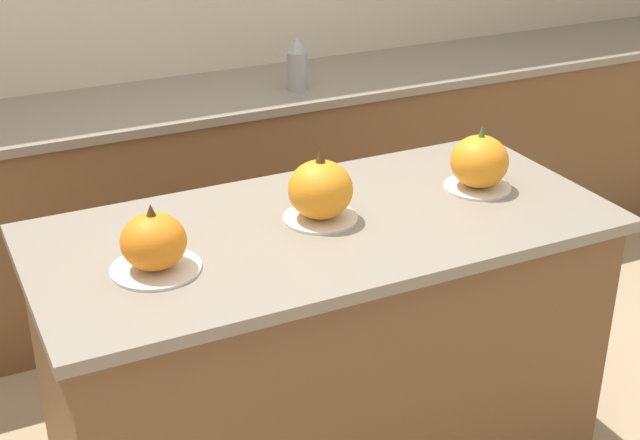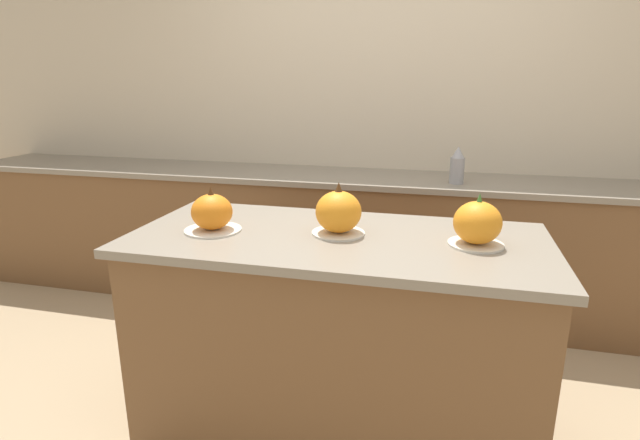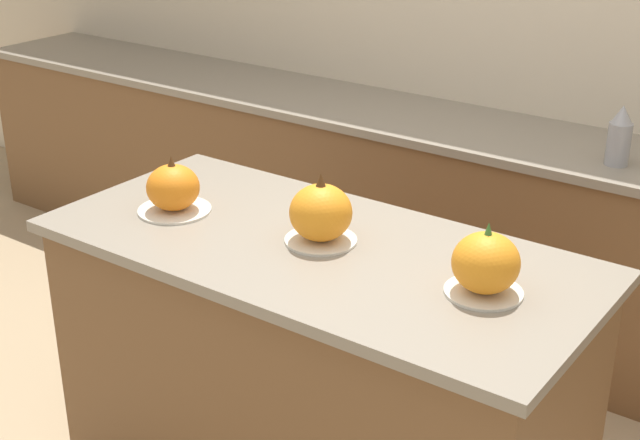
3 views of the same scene
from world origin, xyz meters
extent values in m
plane|color=tan|center=(0.00, 0.00, 0.00)|extent=(12.00, 12.00, 0.00)
cube|color=beige|center=(0.00, 1.64, 1.25)|extent=(8.00, 0.06, 2.50)
cube|color=brown|center=(0.00, 0.00, 0.44)|extent=(1.60, 0.71, 0.89)
cube|color=gray|center=(0.00, 0.00, 0.91)|extent=(1.66, 0.77, 0.03)
cube|color=brown|center=(0.00, 1.31, 0.44)|extent=(6.00, 0.56, 0.88)
cube|color=gray|center=(0.00, 1.31, 0.90)|extent=(6.00, 0.60, 0.03)
cylinder|color=silver|center=(-0.51, -0.06, 0.93)|extent=(0.23, 0.23, 0.01)
ellipsoid|color=orange|center=(-0.51, -0.06, 1.00)|extent=(0.17, 0.17, 0.15)
cone|color=#4C2D14|center=(-0.51, -0.06, 1.09)|extent=(0.03, 0.03, 0.03)
cylinder|color=silver|center=(0.00, 0.03, 0.93)|extent=(0.21, 0.21, 0.01)
ellipsoid|color=orange|center=(0.00, 0.03, 1.02)|extent=(0.18, 0.18, 0.17)
cone|color=#4C2D14|center=(0.00, 0.03, 1.12)|extent=(0.03, 0.03, 0.04)
cylinder|color=silver|center=(0.53, 0.01, 0.93)|extent=(0.21, 0.21, 0.01)
ellipsoid|color=orange|center=(0.53, 0.01, 1.01)|extent=(0.18, 0.18, 0.16)
cone|color=#38702D|center=(0.53, 0.01, 1.11)|extent=(0.02, 0.02, 0.04)
cylinder|color=#99999E|center=(0.47, 1.21, 0.99)|extent=(0.09, 0.09, 0.16)
cone|color=#99999E|center=(0.47, 1.21, 1.10)|extent=(0.08, 0.08, 0.07)
camera|label=1|loc=(-1.00, -2.03, 2.02)|focal=50.00mm
camera|label=2|loc=(0.40, -1.85, 1.53)|focal=28.00mm
camera|label=3|loc=(1.38, -1.90, 2.02)|focal=50.00mm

